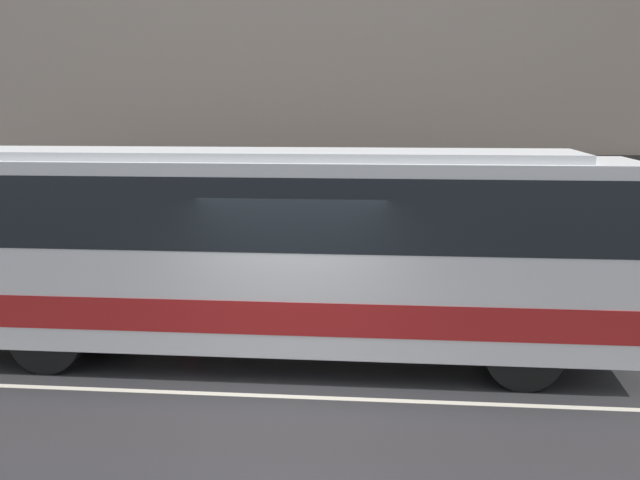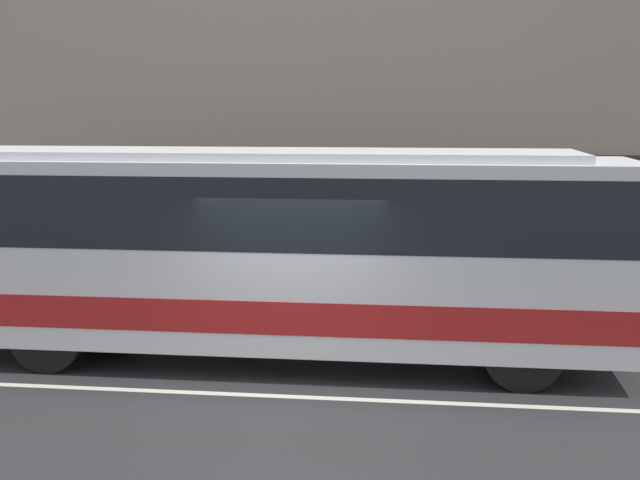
# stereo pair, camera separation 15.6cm
# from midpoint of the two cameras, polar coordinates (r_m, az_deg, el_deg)

# --- Properties ---
(ground_plane) EXTENTS (60.00, 60.00, 0.00)m
(ground_plane) POSITION_cam_midpoint_polar(r_m,az_deg,el_deg) (11.59, -2.58, -9.99)
(ground_plane) COLOR #2D2D30
(sidewalk) EXTENTS (60.00, 2.51, 0.14)m
(sidewalk) POSITION_cam_midpoint_polar(r_m,az_deg,el_deg) (16.60, 0.36, -4.10)
(sidewalk) COLOR #A09E99
(sidewalk) RESTS_ON ground_plane
(building_facade) EXTENTS (60.00, 0.35, 11.19)m
(building_facade) POSITION_cam_midpoint_polar(r_m,az_deg,el_deg) (17.69, 0.90, 14.02)
(building_facade) COLOR gray
(building_facade) RESTS_ON ground_plane
(lane_stripe) EXTENTS (54.00, 0.14, 0.01)m
(lane_stripe) POSITION_cam_midpoint_polar(r_m,az_deg,el_deg) (11.59, -2.58, -9.97)
(lane_stripe) COLOR beige
(lane_stripe) RESTS_ON ground_plane
(transit_bus) EXTENTS (10.54, 2.52, 3.07)m
(transit_bus) POSITION_cam_midpoint_polar(r_m,az_deg,el_deg) (12.99, -4.00, -0.15)
(transit_bus) COLOR white
(transit_bus) RESTS_ON ground_plane
(pedestrian_waiting) EXTENTS (0.36, 0.36, 1.70)m
(pedestrian_waiting) POSITION_cam_midpoint_polar(r_m,az_deg,el_deg) (16.22, -8.87, -1.39)
(pedestrian_waiting) COLOR maroon
(pedestrian_waiting) RESTS_ON sidewalk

